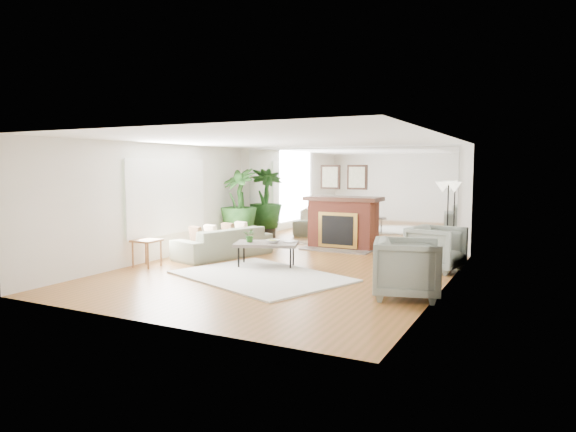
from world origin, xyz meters
The scene contains 18 objects.
ground centered at (0.00, 0.00, 0.00)m, with size 7.00×7.00×0.00m, color brown.
wall_left centered at (-2.99, 0.00, 1.25)m, with size 0.02×7.00×2.50m, color silver.
wall_right centered at (2.99, 0.00, 1.25)m, with size 0.02×7.00×2.50m, color silver.
wall_back centered at (0.00, 3.49, 1.25)m, with size 6.00×0.02×2.50m, color silver.
mirror_panel centered at (0.00, 3.47, 1.25)m, with size 5.40×0.04×2.40m, color silver.
window_panel centered at (-2.96, 0.40, 1.35)m, with size 0.04×2.40×1.50m, color #B2E09E.
fireplace centered at (0.00, 3.26, 0.66)m, with size 1.85×0.83×2.05m.
area_rug centered at (-0.12, -0.45, 0.02)m, with size 3.01×2.15×0.03m, color silver.
coffee_table centered at (-0.50, 0.45, 0.45)m, with size 1.41×1.10×0.49m.
sofa centered at (-1.92, 1.01, 0.33)m, with size 2.25×0.88×0.66m, color slate.
armchair_back centered at (2.60, 1.61, 0.43)m, with size 0.92×0.95×0.86m, color gray.
armchair_front centered at (2.60, -0.70, 0.45)m, with size 0.97×1.00×0.91m, color gray.
side_table centered at (-2.65, -0.63, 0.46)m, with size 0.49×0.49×0.55m.
potted_ficus centered at (-2.60, 2.74, 1.05)m, with size 1.13×1.13×1.96m.
floor_lamp centered at (2.57, 3.01, 1.43)m, with size 0.55×0.30×1.68m.
tabletop_plant centered at (-0.81, 0.33, 0.63)m, with size 0.25×0.22×0.28m, color #306826.
fruit_bowl centered at (-0.36, 0.44, 0.53)m, with size 0.26×0.26×0.07m, color olive.
book centered at (-0.18, 0.71, 0.50)m, with size 0.19×0.26×0.02m, color olive.
Camera 1 is at (4.45, -8.43, 1.99)m, focal length 32.00 mm.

